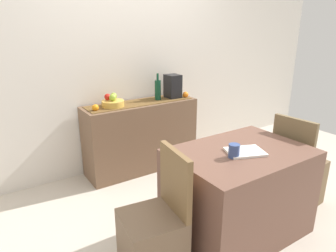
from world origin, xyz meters
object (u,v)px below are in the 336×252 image
object	(u,v)px
wine_bottle	(158,90)
coffee_cup	(234,151)
dining_table	(238,192)
sideboard_console	(141,136)
fruit_bowl	(113,103)
chair_by_corner	(296,177)
chair_near_window	(154,238)
coffee_maker	(173,86)
open_book	(245,152)

from	to	relation	value
wine_bottle	coffee_cup	world-z (taller)	wine_bottle
wine_bottle	dining_table	world-z (taller)	wine_bottle
sideboard_console	fruit_bowl	distance (m)	0.56
sideboard_console	chair_by_corner	distance (m)	1.75
chair_near_window	wine_bottle	bearing A→B (deg)	57.57
coffee_maker	chair_by_corner	distance (m)	1.71
wine_bottle	coffee_maker	world-z (taller)	wine_bottle
fruit_bowl	dining_table	distance (m)	1.63
coffee_maker	dining_table	world-z (taller)	coffee_maker
open_book	coffee_cup	xyz separation A→B (m)	(-0.13, -0.01, 0.04)
coffee_maker	coffee_cup	bearing A→B (deg)	-107.84
sideboard_console	chair_near_window	distance (m)	1.66
wine_bottle	chair_by_corner	world-z (taller)	wine_bottle
fruit_bowl	chair_near_window	xyz separation A→B (m)	(-0.38, -1.50, -0.60)
dining_table	coffee_cup	xyz separation A→B (m)	(-0.14, -0.06, 0.42)
dining_table	coffee_maker	bearing A→B (deg)	76.59
sideboard_console	open_book	distance (m)	1.58
coffee_cup	open_book	bearing A→B (deg)	4.83
fruit_bowl	coffee_cup	world-z (taller)	fruit_bowl
coffee_maker	open_book	size ratio (longest dim) A/B	1.02
fruit_bowl	dining_table	bearing A→B (deg)	-73.87
fruit_bowl	wine_bottle	distance (m)	0.58
open_book	chair_near_window	xyz separation A→B (m)	(-0.80, 0.05, -0.48)
fruit_bowl	chair_by_corner	distance (m)	2.03
chair_near_window	chair_by_corner	bearing A→B (deg)	0.02
fruit_bowl	open_book	bearing A→B (deg)	-74.68
fruit_bowl	chair_by_corner	bearing A→B (deg)	-50.34
dining_table	chair_by_corner	xyz separation A→B (m)	(0.81, -0.00, -0.10)
coffee_maker	coffee_cup	distance (m)	1.64
sideboard_console	open_book	size ratio (longest dim) A/B	4.79
open_book	chair_by_corner	world-z (taller)	chair_by_corner
fruit_bowl	coffee_maker	xyz separation A→B (m)	(0.79, 0.00, 0.10)
fruit_bowl	chair_near_window	world-z (taller)	chair_near_window
dining_table	open_book	bearing A→B (deg)	-100.98
sideboard_console	fruit_bowl	size ratio (longest dim) A/B	5.48
wine_bottle	chair_near_window	distance (m)	1.90
coffee_maker	sideboard_console	bearing A→B (deg)	180.00
fruit_bowl	coffee_maker	bearing A→B (deg)	0.00
wine_bottle	dining_table	size ratio (longest dim) A/B	0.29
coffee_maker	dining_table	bearing A→B (deg)	-103.41
coffee_maker	open_book	distance (m)	1.60
wine_bottle	chair_near_window	size ratio (longest dim) A/B	0.35
coffee_cup	chair_near_window	distance (m)	0.85
chair_by_corner	open_book	bearing A→B (deg)	-176.71
coffee_maker	chair_by_corner	size ratio (longest dim) A/B	0.32
dining_table	open_book	distance (m)	0.38
open_book	dining_table	bearing A→B (deg)	100.05
wine_bottle	dining_table	bearing A→B (deg)	-95.44
wine_bottle	chair_by_corner	xyz separation A→B (m)	(0.67, -1.50, -0.69)
sideboard_console	chair_near_window	xyz separation A→B (m)	(-0.71, -1.50, -0.15)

